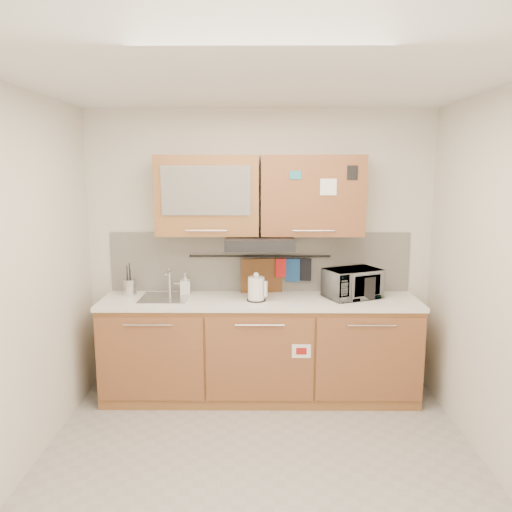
{
  "coord_description": "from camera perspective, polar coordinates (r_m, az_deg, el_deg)",
  "views": [
    {
      "loc": [
        -0.01,
        -3.12,
        2.06
      ],
      "look_at": [
        -0.03,
        1.05,
        1.33
      ],
      "focal_mm": 35.0,
      "sensor_mm": 36.0,
      "label": 1
    }
  ],
  "objects": [
    {
      "name": "wall_right",
      "position": [
        3.59,
        27.0,
        -3.43
      ],
      "size": [
        0.0,
        3.0,
        3.0
      ],
      "primitive_type": "plane",
      "rotation": [
        1.57,
        0.0,
        -1.57
      ],
      "color": "silver",
      "rests_on": "ground"
    },
    {
      "name": "toaster",
      "position": [
        4.5,
        11.45,
        -3.56
      ],
      "size": [
        0.31,
        0.25,
        0.21
      ],
      "rotation": [
        0.0,
        0.0,
        0.35
      ],
      "color": "black",
      "rests_on": "countertop"
    },
    {
      "name": "cutting_board",
      "position": [
        4.67,
        0.64,
        -3.2
      ],
      "size": [
        0.39,
        0.07,
        0.48
      ],
      "primitive_type": "cube",
      "rotation": [
        0.0,
        0.0,
        0.12
      ],
      "color": "brown",
      "rests_on": "utensil_rail"
    },
    {
      "name": "utensil_crock",
      "position": [
        4.7,
        -14.24,
        -3.46
      ],
      "size": [
        0.15,
        0.15,
        0.3
      ],
      "rotation": [
        0.0,
        0.0,
        0.28
      ],
      "color": "silver",
      "rests_on": "countertop"
    },
    {
      "name": "range_hood",
      "position": [
        4.41,
        0.44,
        1.57
      ],
      "size": [
        0.6,
        0.46,
        0.1
      ],
      "primitive_type": "cube",
      "color": "black",
      "rests_on": "upper_cabinets"
    },
    {
      "name": "oven_mitt",
      "position": [
        4.66,
        4.25,
        -1.61
      ],
      "size": [
        0.13,
        0.05,
        0.22
      ],
      "primitive_type": "cube",
      "rotation": [
        0.0,
        0.0,
        -0.17
      ],
      "color": "navy",
      "rests_on": "utensil_rail"
    },
    {
      "name": "soap_bottle",
      "position": [
        4.63,
        -8.08,
        -3.19
      ],
      "size": [
        0.1,
        0.1,
        0.2
      ],
      "primitive_type": "imported",
      "rotation": [
        0.0,
        0.0,
        0.08
      ],
      "color": "#999999",
      "rests_on": "countertop"
    },
    {
      "name": "floor",
      "position": [
        3.74,
        0.44,
        -23.56
      ],
      "size": [
        3.2,
        3.2,
        0.0
      ],
      "primitive_type": "plane",
      "color": "#9E9993",
      "rests_on": "ground"
    },
    {
      "name": "wall_back",
      "position": [
        4.68,
        0.44,
        0.56
      ],
      "size": [
        3.2,
        0.0,
        3.2
      ],
      "primitive_type": "plane",
      "rotation": [
        1.57,
        0.0,
        0.0
      ],
      "color": "silver",
      "rests_on": "ground"
    },
    {
      "name": "sink",
      "position": [
        4.55,
        -10.35,
        -4.71
      ],
      "size": [
        0.42,
        0.4,
        0.26
      ],
      "color": "silver",
      "rests_on": "countertop"
    },
    {
      "name": "upper_cabinets",
      "position": [
        4.45,
        0.39,
        6.95
      ],
      "size": [
        1.82,
        0.37,
        0.7
      ],
      "color": "#9E6538",
      "rests_on": "wall_back"
    },
    {
      "name": "countertop",
      "position": [
        4.46,
        0.44,
        -5.16
      ],
      "size": [
        2.82,
        0.62,
        0.04
      ],
      "primitive_type": "cube",
      "color": "white",
      "rests_on": "base_cabinet"
    },
    {
      "name": "dark_pouch",
      "position": [
        4.66,
        5.52,
        -1.55
      ],
      "size": [
        0.14,
        0.06,
        0.21
      ],
      "primitive_type": "cube",
      "rotation": [
        0.0,
        0.0,
        -0.15
      ],
      "color": "black",
      "rests_on": "utensil_rail"
    },
    {
      "name": "wall_left",
      "position": [
        3.58,
        -26.11,
        -3.38
      ],
      "size": [
        0.0,
        3.0,
        3.0
      ],
      "primitive_type": "plane",
      "rotation": [
        1.57,
        0.0,
        1.57
      ],
      "color": "silver",
      "rests_on": "ground"
    },
    {
      "name": "backsplash",
      "position": [
        4.68,
        0.44,
        -0.67
      ],
      "size": [
        2.8,
        0.02,
        0.56
      ],
      "primitive_type": "cube",
      "color": "silver",
      "rests_on": "countertop"
    },
    {
      "name": "microwave",
      "position": [
        4.55,
        10.97,
        -3.08
      ],
      "size": [
        0.56,
        0.49,
        0.26
      ],
      "primitive_type": "imported",
      "rotation": [
        0.0,
        0.0,
        0.43
      ],
      "color": "#999999",
      "rests_on": "countertop"
    },
    {
      "name": "ceiling",
      "position": [
        3.16,
        0.5,
        19.73
      ],
      "size": [
        3.2,
        3.2,
        0.0
      ],
      "primitive_type": "plane",
      "rotation": [
        3.14,
        0.0,
        0.0
      ],
      "color": "white",
      "rests_on": "wall_back"
    },
    {
      "name": "base_cabinet",
      "position": [
        4.62,
        0.43,
        -11.09
      ],
      "size": [
        2.8,
        0.64,
        0.88
      ],
      "color": "#9E6538",
      "rests_on": "floor"
    },
    {
      "name": "pot_holder",
      "position": [
        4.65,
        3.1,
        -1.35
      ],
      "size": [
        0.14,
        0.05,
        0.17
      ],
      "primitive_type": "cube",
      "rotation": [
        0.0,
        0.0,
        0.23
      ],
      "color": "red",
      "rests_on": "utensil_rail"
    },
    {
      "name": "kettle",
      "position": [
        4.37,
        0.04,
        -3.85
      ],
      "size": [
        0.19,
        0.19,
        0.26
      ],
      "rotation": [
        0.0,
        0.0,
        -0.42
      ],
      "color": "white",
      "rests_on": "countertop"
    },
    {
      "name": "utensil_rail",
      "position": [
        4.64,
        0.44,
        -0.03
      ],
      "size": [
        1.3,
        0.02,
        0.02
      ],
      "primitive_type": "cylinder",
      "rotation": [
        0.0,
        1.57,
        0.0
      ],
      "color": "black",
      "rests_on": "backsplash"
    }
  ]
}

